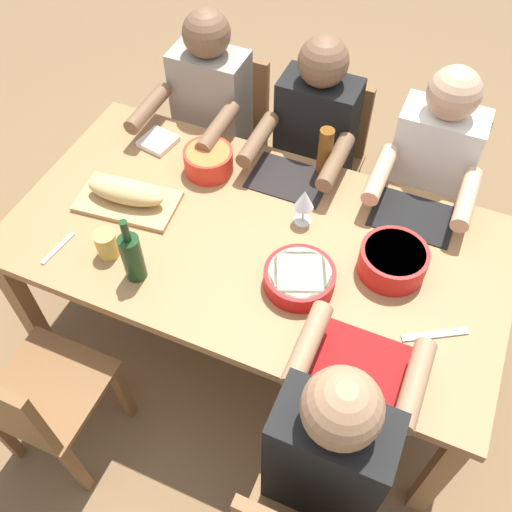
% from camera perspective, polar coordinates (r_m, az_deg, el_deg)
% --- Properties ---
extents(ground_plane, '(8.00, 8.00, 0.00)m').
position_cam_1_polar(ground_plane, '(2.80, 0.00, -7.94)').
color(ground_plane, brown).
extents(dining_table, '(1.91, 1.01, 0.74)m').
position_cam_1_polar(dining_table, '(2.25, 0.00, 0.55)').
color(dining_table, '#9E7044').
rests_on(dining_table, ground_plane).
extents(chair_near_center, '(0.40, 0.40, 0.85)m').
position_cam_1_polar(chair_near_center, '(2.93, 6.52, 9.99)').
color(chair_near_center, brown).
rests_on(chair_near_center, ground_plane).
extents(diner_near_center, '(0.41, 0.53, 1.20)m').
position_cam_1_polar(diner_near_center, '(2.65, 5.61, 11.02)').
color(diner_near_center, '#2D2D38').
rests_on(diner_near_center, ground_plane).
extents(diner_far_left, '(0.41, 0.53, 1.20)m').
position_cam_1_polar(diner_far_left, '(1.85, 7.45, -18.51)').
color(diner_far_left, '#2D2D38').
rests_on(diner_far_left, ground_plane).
extents(chair_near_right, '(0.40, 0.40, 0.85)m').
position_cam_1_polar(chair_near_right, '(3.07, -2.95, 12.63)').
color(chair_near_right, brown).
rests_on(chair_near_right, ground_plane).
extents(diner_near_right, '(0.41, 0.53, 1.20)m').
position_cam_1_polar(diner_near_right, '(2.81, -4.77, 13.81)').
color(diner_near_right, '#2D2D38').
rests_on(diner_near_right, ground_plane).
extents(chair_far_right, '(0.40, 0.40, 0.85)m').
position_cam_1_polar(chair_far_right, '(2.27, -21.46, -13.35)').
color(chair_far_right, brown).
rests_on(chair_far_right, ground_plane).
extents(chair_near_left, '(0.40, 0.40, 0.85)m').
position_cam_1_polar(chair_near_left, '(2.87, 16.46, 6.88)').
color(chair_near_left, brown).
rests_on(chair_near_left, ground_plane).
extents(diner_near_left, '(0.41, 0.53, 1.20)m').
position_cam_1_polar(diner_near_left, '(2.59, 16.63, 7.61)').
color(diner_near_left, '#2D2D38').
rests_on(diner_near_left, ground_plane).
extents(serving_bowl_fruit, '(0.21, 0.21, 0.10)m').
position_cam_1_polar(serving_bowl_fruit, '(2.42, -4.75, 9.53)').
color(serving_bowl_fruit, red).
rests_on(serving_bowl_fruit, dining_table).
extents(serving_bowl_pasta, '(0.26, 0.26, 0.07)m').
position_cam_1_polar(serving_bowl_pasta, '(2.04, 4.35, -2.10)').
color(serving_bowl_pasta, red).
rests_on(serving_bowl_pasta, dining_table).
extents(serving_bowl_greens, '(0.25, 0.25, 0.11)m').
position_cam_1_polar(serving_bowl_greens, '(2.11, 13.47, -0.35)').
color(serving_bowl_greens, red).
rests_on(serving_bowl_greens, dining_table).
extents(cutting_board, '(0.42, 0.26, 0.02)m').
position_cam_1_polar(cutting_board, '(2.37, -12.62, 5.33)').
color(cutting_board, tan).
rests_on(cutting_board, dining_table).
extents(bread_loaf, '(0.33, 0.14, 0.09)m').
position_cam_1_polar(bread_loaf, '(2.33, -12.86, 6.26)').
color(bread_loaf, tan).
rests_on(bread_loaf, cutting_board).
extents(wine_bottle, '(0.08, 0.08, 0.29)m').
position_cam_1_polar(wine_bottle, '(2.05, -12.20, -0.04)').
color(wine_bottle, '#193819').
rests_on(wine_bottle, dining_table).
extents(beer_bottle, '(0.06, 0.06, 0.22)m').
position_cam_1_polar(beer_bottle, '(2.39, 6.86, 10.26)').
color(beer_bottle, brown).
rests_on(beer_bottle, dining_table).
extents(wine_glass, '(0.08, 0.08, 0.17)m').
position_cam_1_polar(wine_glass, '(2.17, 4.82, 5.50)').
color(wine_glass, silver).
rests_on(wine_glass, dining_table).
extents(placemat_near_center, '(0.32, 0.23, 0.01)m').
position_cam_1_polar(placemat_near_center, '(2.41, 3.27, 7.61)').
color(placemat_near_center, black).
rests_on(placemat_near_center, dining_table).
extents(placemat_far_left, '(0.32, 0.23, 0.01)m').
position_cam_1_polar(placemat_far_left, '(1.93, 10.46, -10.22)').
color(placemat_far_left, maroon).
rests_on(placemat_far_left, dining_table).
extents(cup_far_right, '(0.08, 0.08, 0.11)m').
position_cam_1_polar(cup_far_right, '(2.18, -14.62, 1.15)').
color(cup_far_right, gold).
rests_on(cup_far_right, dining_table).
extents(fork_far_right, '(0.04, 0.17, 0.01)m').
position_cam_1_polar(fork_far_right, '(2.28, -19.08, 0.72)').
color(fork_far_right, silver).
rests_on(fork_far_right, dining_table).
extents(placemat_near_left, '(0.32, 0.23, 0.01)m').
position_cam_1_polar(placemat_near_left, '(2.35, 15.30, 3.81)').
color(placemat_near_left, black).
rests_on(placemat_near_left, dining_table).
extents(carving_knife, '(0.21, 0.14, 0.01)m').
position_cam_1_polar(carving_knife, '(2.04, 17.35, -7.48)').
color(carving_knife, silver).
rests_on(carving_knife, dining_table).
extents(napkin_stack, '(0.16, 0.16, 0.02)m').
position_cam_1_polar(napkin_stack, '(2.61, -9.71, 11.18)').
color(napkin_stack, white).
rests_on(napkin_stack, dining_table).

